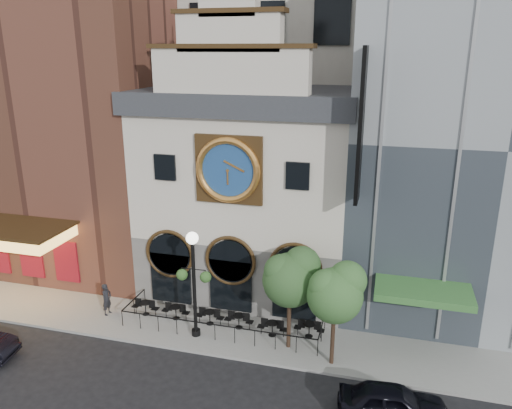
{
  "coord_description": "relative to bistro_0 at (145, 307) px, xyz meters",
  "views": [
    {
      "loc": [
        7.93,
        -19.9,
        14.51
      ],
      "look_at": [
        0.88,
        6.0,
        6.1
      ],
      "focal_mm": 35.0,
      "sensor_mm": 36.0,
      "label": 1
    }
  ],
  "objects": [
    {
      "name": "ground",
      "position": [
        4.66,
        -2.63,
        -0.61
      ],
      "size": [
        120.0,
        120.0,
        0.0
      ],
      "primitive_type": "plane",
      "color": "black",
      "rests_on": "ground"
    },
    {
      "name": "bistro_4",
      "position": [
        7.41,
        -0.23,
        0.0
      ],
      "size": [
        1.58,
        0.68,
        0.9
      ],
      "color": "black",
      "rests_on": "sidewalk"
    },
    {
      "name": "bistro_1",
      "position": [
        1.84,
        0.02,
        0.0
      ],
      "size": [
        1.58,
        0.68,
        0.9
      ],
      "color": "black",
      "rests_on": "sidewalk"
    },
    {
      "name": "pedestrian",
      "position": [
        -2.09,
        -0.51,
        0.46
      ],
      "size": [
        0.51,
        0.72,
        1.85
      ],
      "primitive_type": "imported",
      "rotation": [
        0.0,
        0.0,
        1.47
      ],
      "color": "black",
      "rests_on": "sidewalk"
    },
    {
      "name": "lamppost",
      "position": [
        3.53,
        -1.23,
        3.1
      ],
      "size": [
        1.84,
        0.64,
        5.76
      ],
      "rotation": [
        0.0,
        0.0,
        0.04
      ],
      "color": "black",
      "rests_on": "sidewalk"
    },
    {
      "name": "bistro_2",
      "position": [
        3.86,
        -0.01,
        0.0
      ],
      "size": [
        1.58,
        0.68,
        0.9
      ],
      "color": "black",
      "rests_on": "sidewalk"
    },
    {
      "name": "cafe_railing",
      "position": [
        4.66,
        -0.13,
        -0.01
      ],
      "size": [
        10.6,
        2.6,
        0.9
      ],
      "primitive_type": null,
      "color": "black",
      "rests_on": "sidewalk"
    },
    {
      "name": "bistro_0",
      "position": [
        0.0,
        0.0,
        0.0
      ],
      "size": [
        1.58,
        0.68,
        0.9
      ],
      "color": "black",
      "rests_on": "sidewalk"
    },
    {
      "name": "tree_left",
      "position": [
        8.47,
        -0.97,
        3.45
      ],
      "size": [
        2.77,
        2.67,
        5.33
      ],
      "color": "#382619",
      "rests_on": "sidewalk"
    },
    {
      "name": "sidewalk",
      "position": [
        4.66,
        -0.13,
        -0.54
      ],
      "size": [
        44.0,
        5.0,
        0.15
      ],
      "primitive_type": "cube",
      "color": "gray",
      "rests_on": "ground"
    },
    {
      "name": "retail_building",
      "position": [
        17.65,
        7.36,
        9.53
      ],
      "size": [
        14.0,
        14.4,
        20.0
      ],
      "color": "gray",
      "rests_on": "ground"
    },
    {
      "name": "car_right",
      "position": [
        13.51,
        -4.73,
        0.14
      ],
      "size": [
        4.59,
        2.28,
        1.51
      ],
      "primitive_type": "imported",
      "rotation": [
        0.0,
        0.0,
        1.69
      ],
      "color": "black",
      "rests_on": "ground"
    },
    {
      "name": "tree_right",
      "position": [
        10.74,
        -1.77,
        3.33
      ],
      "size": [
        2.69,
        2.59,
        5.18
      ],
      "color": "#382619",
      "rests_on": "sidewalk"
    },
    {
      "name": "bistro_3",
      "position": [
        5.5,
        0.03,
        0.0
      ],
      "size": [
        1.58,
        0.68,
        0.9
      ],
      "color": "black",
      "rests_on": "sidewalk"
    },
    {
      "name": "bistro_5",
      "position": [
        9.28,
        0.18,
        0.0
      ],
      "size": [
        1.58,
        0.68,
        0.9
      ],
      "color": "black",
      "rests_on": "sidewalk"
    },
    {
      "name": "theater_building",
      "position": [
        -8.34,
        7.33,
        11.99
      ],
      "size": [
        14.0,
        15.6,
        25.0
      ],
      "color": "brown",
      "rests_on": "ground"
    },
    {
      "name": "clock_building",
      "position": [
        4.66,
        5.2,
        6.07
      ],
      "size": [
        12.6,
        8.78,
        18.65
      ],
      "color": "#605E5B",
      "rests_on": "ground"
    }
  ]
}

